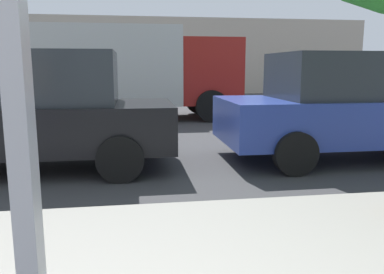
# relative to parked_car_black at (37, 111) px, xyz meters

# --- Properties ---
(ground_plane) EXTENTS (60.00, 60.00, 0.00)m
(ground_plane) POSITION_rel_parked_car_black_xyz_m (1.16, 2.79, -0.88)
(ground_plane) COLOR #38383A
(building_facade_far) EXTENTS (28.00, 1.20, 4.26)m
(building_facade_far) POSITION_rel_parked_car_black_xyz_m (1.16, 16.81, 1.25)
(building_facade_far) COLOR #A89E8E
(building_facade_far) RESTS_ON ground
(parked_car_black) EXTENTS (4.12, 1.94, 1.76)m
(parked_car_black) POSITION_rel_parked_car_black_xyz_m (0.00, 0.00, 0.00)
(parked_car_black) COLOR black
(parked_car_black) RESTS_ON ground
(parked_car_blue) EXTENTS (4.36, 2.01, 1.76)m
(parked_car_blue) POSITION_rel_parked_car_black_xyz_m (4.99, 0.00, 0.00)
(parked_car_blue) COLOR #283D93
(parked_car_blue) RESTS_ON ground
(box_truck) EXTENTS (7.23, 2.44, 2.65)m
(box_truck) POSITION_rel_parked_car_black_xyz_m (0.85, 5.75, 0.61)
(box_truck) COLOR beige
(box_truck) RESTS_ON ground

